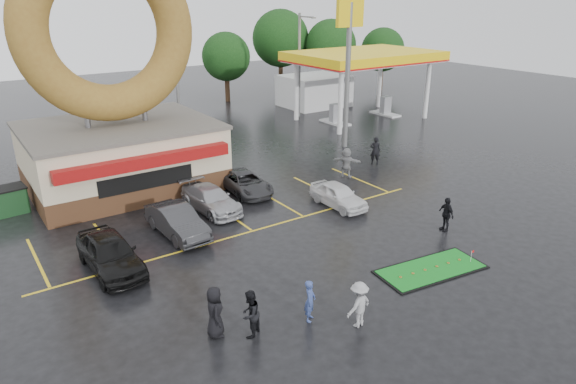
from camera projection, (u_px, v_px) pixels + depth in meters
ground at (294, 260)px, 21.75m from camera, size 120.00×120.00×0.00m
donut_shop at (116, 110)px, 28.53m from camera, size 10.20×8.70×13.50m
gas_station at (341, 73)px, 47.05m from camera, size 12.30×13.65×5.90m
shell_sign at (349, 43)px, 35.16m from camera, size 2.20×0.36×10.60m
streetlight_mid at (177, 76)px, 38.21m from camera, size 0.40×2.21×9.00m
streetlight_right at (300, 63)px, 45.30m from camera, size 0.40×2.21×9.00m
tree_far_a at (331, 45)px, 56.64m from camera, size 5.60×5.60×8.00m
tree_far_b at (383, 50)px, 58.50m from camera, size 4.90×4.90×7.00m
tree_far_c at (281, 38)px, 57.38m from camera, size 6.30×6.30×9.00m
tree_far_d at (226, 57)px, 52.09m from camera, size 4.90×4.90×7.00m
car_black at (110, 253)px, 20.68m from camera, size 1.96×4.54×1.53m
car_dgrey at (177, 221)px, 23.75m from camera, size 1.73×4.29×1.39m
car_silver at (211, 199)px, 26.49m from camera, size 2.04×4.38×1.24m
car_grey at (245, 183)px, 28.88m from camera, size 2.20×4.32×1.17m
car_white at (338, 195)px, 27.02m from camera, size 1.47×3.63×1.23m
person_blue at (310, 301)px, 17.49m from camera, size 0.66×0.65×1.53m
person_blackjkt at (250, 314)px, 16.66m from camera, size 1.01×0.96×1.65m
person_hoodie at (359, 304)px, 17.15m from camera, size 1.16×0.78×1.65m
person_bystander at (215, 312)px, 16.64m from camera, size 0.82×1.01×1.79m
person_cameraman at (446, 214)px, 24.18m from camera, size 0.60×1.03×1.66m
person_walker_near at (346, 163)px, 31.23m from camera, size 1.46×1.70×1.85m
person_walker_far at (375, 151)px, 33.58m from camera, size 0.81×0.75×1.85m
dumpster at (7, 201)px, 26.11m from camera, size 1.92×1.38×1.30m
putting_green at (431, 269)px, 20.92m from camera, size 4.78×2.53×0.57m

